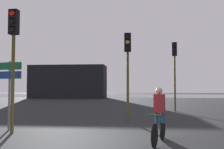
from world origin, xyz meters
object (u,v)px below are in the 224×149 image
(distant_building, at_px, (68,82))
(cyclist, at_px, (159,115))
(traffic_light_far_right, at_px, (175,63))
(traffic_light_center, at_px, (128,59))
(traffic_light_near_left, at_px, (13,47))
(direction_sign_post, at_px, (9,82))

(distant_building, xyz_separation_m, cyclist, (10.30, -27.80, -1.51))
(traffic_light_far_right, distance_m, cyclist, 9.95)
(traffic_light_center, bearing_deg, traffic_light_near_left, 41.76)
(direction_sign_post, bearing_deg, traffic_light_near_left, 140.17)
(traffic_light_center, distance_m, direction_sign_post, 5.41)
(cyclist, bearing_deg, direction_sign_post, 1.04)
(distant_building, distance_m, traffic_light_far_right, 22.04)
(direction_sign_post, bearing_deg, traffic_light_center, -134.29)
(traffic_light_far_right, xyz_separation_m, direction_sign_post, (-7.33, -7.86, -1.39))
(traffic_light_near_left, relative_size, direction_sign_post, 1.69)
(distant_building, xyz_separation_m, traffic_light_far_right, (12.22, -18.32, 0.85))
(distant_building, xyz_separation_m, direction_sign_post, (4.89, -26.18, -0.53))
(traffic_light_near_left, bearing_deg, cyclist, 170.95)
(direction_sign_post, bearing_deg, distant_building, -68.11)
(traffic_light_far_right, distance_m, traffic_light_near_left, 10.86)
(traffic_light_near_left, bearing_deg, distant_building, -75.21)
(traffic_light_near_left, height_order, traffic_light_center, traffic_light_near_left)
(distant_building, relative_size, direction_sign_post, 4.11)
(traffic_light_center, xyz_separation_m, direction_sign_post, (-4.37, -2.99, -1.15))
(direction_sign_post, xyz_separation_m, cyclist, (5.41, -1.61, -0.97))
(traffic_light_center, bearing_deg, distant_building, -67.63)
(traffic_light_near_left, relative_size, cyclist, 2.68)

